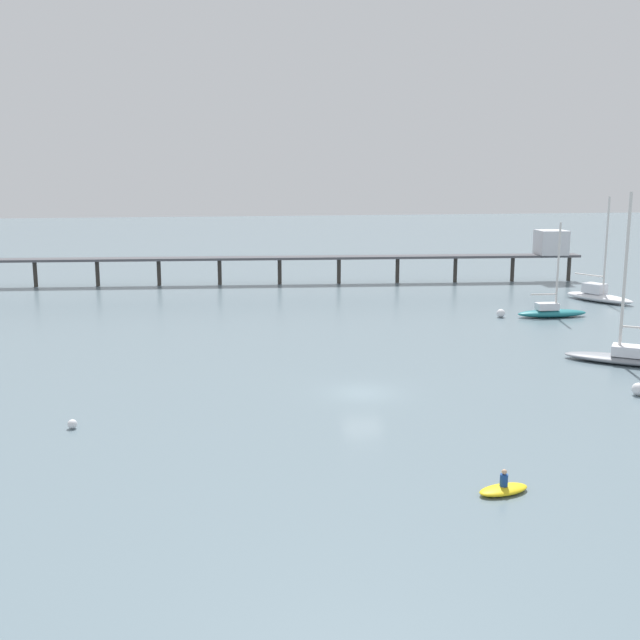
{
  "coord_description": "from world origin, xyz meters",
  "views": [
    {
      "loc": [
        -10.43,
        -47.11,
        14.23
      ],
      "look_at": [
        0.0,
        17.37,
        1.5
      ],
      "focal_mm": 43.1,
      "sensor_mm": 36.0,
      "label": 1
    }
  ],
  "objects_px": {
    "pier": "(381,253)",
    "sailboat_gray": "(627,355)",
    "dinghy_yellow": "(503,489)",
    "sailboat_teal": "(551,311)",
    "sailboat_white": "(598,295)",
    "mooring_buoy_inner": "(638,389)",
    "mooring_buoy_far": "(501,313)",
    "mooring_buoy_outer": "(72,424)"
  },
  "relations": [
    {
      "from": "dinghy_yellow",
      "to": "mooring_buoy_outer",
      "type": "relative_size",
      "value": 5.0
    },
    {
      "from": "sailboat_gray",
      "to": "dinghy_yellow",
      "type": "relative_size",
      "value": 4.77
    },
    {
      "from": "pier",
      "to": "sailboat_gray",
      "type": "distance_m",
      "value": 45.11
    },
    {
      "from": "sailboat_white",
      "to": "mooring_buoy_inner",
      "type": "distance_m",
      "value": 37.68
    },
    {
      "from": "pier",
      "to": "sailboat_gray",
      "type": "xyz_separation_m",
      "value": [
        8.22,
        -44.25,
        -3.12
      ]
    },
    {
      "from": "sailboat_gray",
      "to": "mooring_buoy_far",
      "type": "xyz_separation_m",
      "value": [
        -2.14,
        19.14,
        -0.3
      ]
    },
    {
      "from": "pier",
      "to": "sailboat_white",
      "type": "relative_size",
      "value": 6.75
    },
    {
      "from": "sailboat_teal",
      "to": "dinghy_yellow",
      "type": "bearing_deg",
      "value": -118.31
    },
    {
      "from": "mooring_buoy_inner",
      "to": "mooring_buoy_far",
      "type": "distance_m",
      "value": 26.93
    },
    {
      "from": "sailboat_gray",
      "to": "sailboat_white",
      "type": "relative_size",
      "value": 1.1
    },
    {
      "from": "sailboat_teal",
      "to": "mooring_buoy_far",
      "type": "relative_size",
      "value": 11.29
    },
    {
      "from": "sailboat_white",
      "to": "mooring_buoy_inner",
      "type": "xyz_separation_m",
      "value": [
        -15.99,
        -34.12,
        -0.35
      ]
    },
    {
      "from": "pier",
      "to": "mooring_buoy_outer",
      "type": "distance_m",
      "value": 61.2
    },
    {
      "from": "mooring_buoy_far",
      "to": "mooring_buoy_outer",
      "type": "bearing_deg",
      "value": -142.85
    },
    {
      "from": "dinghy_yellow",
      "to": "mooring_buoy_far",
      "type": "relative_size",
      "value": 3.23
    },
    {
      "from": "mooring_buoy_inner",
      "to": "mooring_buoy_outer",
      "type": "xyz_separation_m",
      "value": [
        -34.99,
        -0.9,
        -0.15
      ]
    },
    {
      "from": "pier",
      "to": "sailboat_gray",
      "type": "bearing_deg",
      "value": -79.48
    },
    {
      "from": "pier",
      "to": "sailboat_teal",
      "type": "relative_size",
      "value": 8.36
    },
    {
      "from": "sailboat_white",
      "to": "dinghy_yellow",
      "type": "xyz_separation_m",
      "value": [
        -30.54,
        -47.23,
        -0.55
      ]
    },
    {
      "from": "sailboat_teal",
      "to": "dinghy_yellow",
      "type": "xyz_separation_m",
      "value": [
        -21.18,
        -39.32,
        -0.42
      ]
    },
    {
      "from": "sailboat_teal",
      "to": "mooring_buoy_inner",
      "type": "relative_size",
      "value": 11.17
    },
    {
      "from": "pier",
      "to": "dinghy_yellow",
      "type": "xyz_separation_m",
      "value": [
        -10.14,
        -65.11,
        -3.62
      ]
    },
    {
      "from": "dinghy_yellow",
      "to": "mooring_buoy_inner",
      "type": "xyz_separation_m",
      "value": [
        14.54,
        13.12,
        0.2
      ]
    },
    {
      "from": "sailboat_gray",
      "to": "dinghy_yellow",
      "type": "bearing_deg",
      "value": -131.35
    },
    {
      "from": "mooring_buoy_outer",
      "to": "mooring_buoy_far",
      "type": "distance_m",
      "value": 46.0
    },
    {
      "from": "sailboat_teal",
      "to": "sailboat_gray",
      "type": "bearing_deg",
      "value": -98.69
    },
    {
      "from": "pier",
      "to": "sailboat_teal",
      "type": "distance_m",
      "value": 28.24
    },
    {
      "from": "sailboat_gray",
      "to": "mooring_buoy_outer",
      "type": "distance_m",
      "value": 39.76
    },
    {
      "from": "sailboat_teal",
      "to": "mooring_buoy_outer",
      "type": "xyz_separation_m",
      "value": [
        -41.63,
        -27.1,
        -0.37
      ]
    },
    {
      "from": "sailboat_teal",
      "to": "sailboat_gray",
      "type": "height_order",
      "value": "sailboat_gray"
    },
    {
      "from": "dinghy_yellow",
      "to": "mooring_buoy_outer",
      "type": "bearing_deg",
      "value": 149.14
    },
    {
      "from": "mooring_buoy_inner",
      "to": "sailboat_white",
      "type": "bearing_deg",
      "value": 64.89
    },
    {
      "from": "sailboat_teal",
      "to": "sailboat_gray",
      "type": "distance_m",
      "value": 18.67
    },
    {
      "from": "pier",
      "to": "sailboat_gray",
      "type": "height_order",
      "value": "sailboat_gray"
    },
    {
      "from": "sailboat_gray",
      "to": "mooring_buoy_inner",
      "type": "xyz_separation_m",
      "value": [
        -3.82,
        -7.75,
        -0.29
      ]
    },
    {
      "from": "pier",
      "to": "mooring_buoy_far",
      "type": "xyz_separation_m",
      "value": [
        6.08,
        -25.11,
        -3.42
      ]
    },
    {
      "from": "sailboat_teal",
      "to": "sailboat_gray",
      "type": "xyz_separation_m",
      "value": [
        -2.82,
        -18.46,
        0.07
      ]
    },
    {
      "from": "mooring_buoy_inner",
      "to": "sailboat_teal",
      "type": "bearing_deg",
      "value": 75.78
    },
    {
      "from": "dinghy_yellow",
      "to": "mooring_buoy_inner",
      "type": "bearing_deg",
      "value": 42.05
    },
    {
      "from": "mooring_buoy_inner",
      "to": "mooring_buoy_outer",
      "type": "height_order",
      "value": "mooring_buoy_inner"
    },
    {
      "from": "mooring_buoy_inner",
      "to": "mooring_buoy_far",
      "type": "height_order",
      "value": "mooring_buoy_inner"
    },
    {
      "from": "mooring_buoy_outer",
      "to": "mooring_buoy_far",
      "type": "relative_size",
      "value": 0.65
    }
  ]
}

